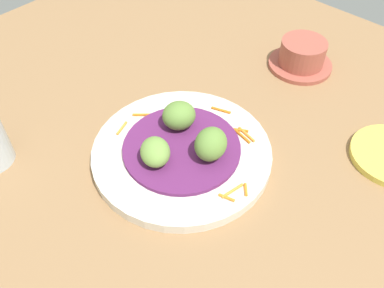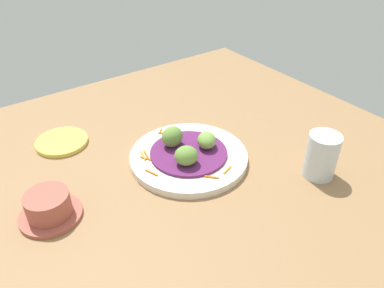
{
  "view_description": "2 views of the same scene",
  "coord_description": "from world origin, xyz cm",
  "px_view_note": "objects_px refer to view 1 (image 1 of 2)",
  "views": [
    {
      "loc": [
        30.98,
        32.96,
        49.86
      ],
      "look_at": [
        0.06,
        4.57,
        4.99
      ],
      "focal_mm": 39.07,
      "sensor_mm": 36.0,
      "label": 1
    },
    {
      "loc": [
        -39.03,
        -53.56,
        54.15
      ],
      "look_at": [
        1.68,
        2.95,
        6.38
      ],
      "focal_mm": 35.15,
      "sensor_mm": 36.0,
      "label": 2
    }
  ],
  "objects_px": {
    "guac_scoop_left": "(155,152)",
    "guac_scoop_center": "(211,144)",
    "terracotta_bowl": "(302,56)",
    "main_plate": "(182,153)",
    "guac_scoop_right": "(178,115)"
  },
  "relations": [
    {
      "from": "guac_scoop_center",
      "to": "terracotta_bowl",
      "type": "distance_m",
      "value": 0.31
    },
    {
      "from": "guac_scoop_right",
      "to": "terracotta_bowl",
      "type": "distance_m",
      "value": 0.29
    },
    {
      "from": "guac_scoop_right",
      "to": "main_plate",
      "type": "bearing_deg",
      "value": 49.6
    },
    {
      "from": "terracotta_bowl",
      "to": "guac_scoop_left",
      "type": "bearing_deg",
      "value": -2.4
    },
    {
      "from": "main_plate",
      "to": "guac_scoop_center",
      "type": "xyz_separation_m",
      "value": [
        -0.02,
        0.04,
        0.04
      ]
    },
    {
      "from": "main_plate",
      "to": "guac_scoop_right",
      "type": "xyz_separation_m",
      "value": [
        -0.03,
        -0.03,
        0.04
      ]
    },
    {
      "from": "main_plate",
      "to": "guac_scoop_left",
      "type": "xyz_separation_m",
      "value": [
        0.04,
        -0.01,
        0.03
      ]
    },
    {
      "from": "guac_scoop_center",
      "to": "guac_scoop_right",
      "type": "height_order",
      "value": "guac_scoop_center"
    },
    {
      "from": "guac_scoop_right",
      "to": "terracotta_bowl",
      "type": "bearing_deg",
      "value": 171.75
    },
    {
      "from": "guac_scoop_center",
      "to": "guac_scoop_right",
      "type": "relative_size",
      "value": 1.02
    },
    {
      "from": "guac_scoop_right",
      "to": "guac_scoop_center",
      "type": "bearing_deg",
      "value": 79.6
    },
    {
      "from": "guac_scoop_left",
      "to": "terracotta_bowl",
      "type": "relative_size",
      "value": 0.43
    },
    {
      "from": "main_plate",
      "to": "terracotta_bowl",
      "type": "bearing_deg",
      "value": 178.74
    },
    {
      "from": "guac_scoop_left",
      "to": "guac_scoop_right",
      "type": "height_order",
      "value": "guac_scoop_right"
    },
    {
      "from": "guac_scoop_left",
      "to": "guac_scoop_center",
      "type": "distance_m",
      "value": 0.08
    }
  ]
}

